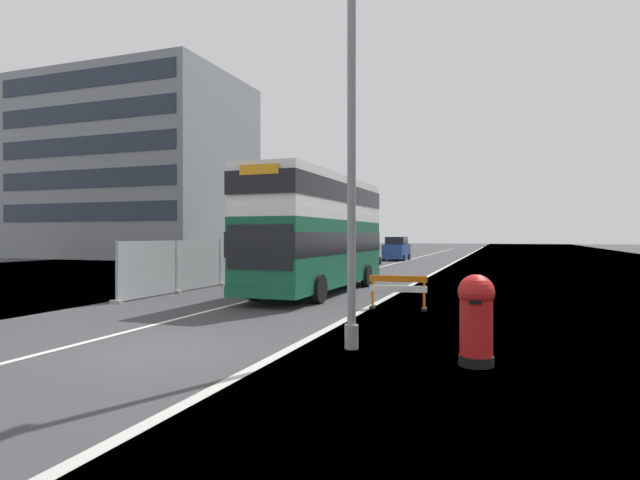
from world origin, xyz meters
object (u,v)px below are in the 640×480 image
roadworks_barrier (398,288)px  car_oncoming_near (364,252)px  car_receding_mid (397,249)px  red_pillar_postbox (476,316)px  double_decker_bus (318,231)px  lamppost_foreground (352,160)px

roadworks_barrier → car_oncoming_near: size_ratio=0.46×
car_receding_mid → red_pillar_postbox: bearing=-76.5°
car_receding_mid → double_decker_bus: bearing=-85.2°
roadworks_barrier → car_receding_mid: (-6.43, 31.62, 0.36)m
car_oncoming_near → lamppost_foreground: bearing=-75.5°
car_oncoming_near → car_receding_mid: (0.85, 8.54, 0.01)m
lamppost_foreground → roadworks_barrier: lamppost_foreground is taller
roadworks_barrier → car_oncoming_near: car_oncoming_near is taller
red_pillar_postbox → car_receding_mid: bearing=103.5°
lamppost_foreground → car_oncoming_near: 30.15m
roadworks_barrier → car_receding_mid: size_ratio=0.42×
roadworks_barrier → car_oncoming_near: (-7.28, 23.08, 0.35)m
car_oncoming_near → red_pillar_postbox: bearing=-71.3°
car_oncoming_near → car_receding_mid: size_ratio=0.91×
car_oncoming_near → roadworks_barrier: bearing=-72.5°
car_oncoming_near → car_receding_mid: bearing=84.3°
double_decker_bus → car_receding_mid: (-2.36, 27.87, -1.49)m
double_decker_bus → car_oncoming_near: double_decker_bus is taller
lamppost_foreground → car_receding_mid: size_ratio=1.93×
lamppost_foreground → car_oncoming_near: bearing=104.5°
car_receding_mid → lamppost_foreground: bearing=-80.0°
lamppost_foreground → red_pillar_postbox: lamppost_foreground is taller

